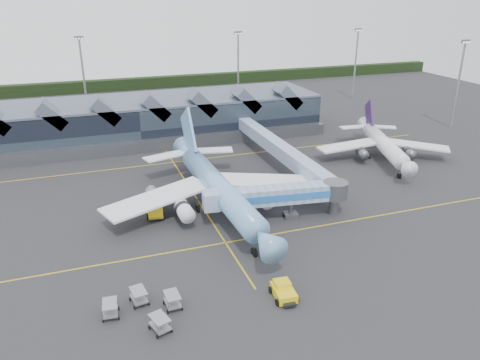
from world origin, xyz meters
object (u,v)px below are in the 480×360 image
object	(u,v)px
main_airliner	(216,185)
jet_bridge	(285,195)
fuel_truck	(153,201)
pushback_tug	(283,291)
regional_jet	(383,143)

from	to	relation	value
main_airliner	jet_bridge	size ratio (longest dim) A/B	1.88
jet_bridge	fuel_truck	world-z (taller)	jet_bridge
jet_bridge	pushback_tug	distance (m)	21.15
regional_jet	pushback_tug	world-z (taller)	regional_jet
regional_jet	jet_bridge	distance (m)	37.09
main_airliner	fuel_truck	distance (m)	10.64
pushback_tug	fuel_truck	bearing A→B (deg)	114.84
main_airliner	pushback_tug	bearing A→B (deg)	-91.05
regional_jet	pushback_tug	bearing A→B (deg)	-118.62
main_airliner	regional_jet	xyz separation A→B (m)	(40.93, 12.07, -0.73)
jet_bridge	fuel_truck	size ratio (longest dim) A/B	2.53
main_airliner	jet_bridge	bearing A→B (deg)	-39.77
jet_bridge	pushback_tug	size ratio (longest dim) A/B	5.31
main_airliner	pushback_tug	xyz separation A→B (m)	(0.39, -26.13, -3.30)
fuel_truck	jet_bridge	bearing A→B (deg)	-21.57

